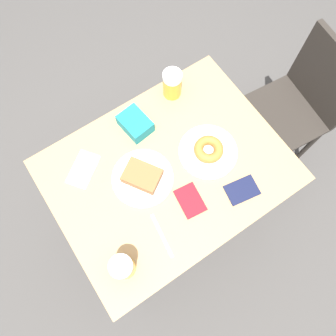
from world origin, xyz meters
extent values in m
plane|color=#474442|center=(0.00, 0.00, 0.00)|extent=(8.00, 8.00, 0.00)
cube|color=tan|center=(0.00, 0.00, 0.76)|extent=(0.72, 0.94, 0.03)
cylinder|color=black|center=(-0.32, -0.43, 0.37)|extent=(0.04, 0.04, 0.74)
cylinder|color=black|center=(0.32, -0.43, 0.37)|extent=(0.04, 0.04, 0.74)
cylinder|color=black|center=(-0.32, 0.43, 0.37)|extent=(0.04, 0.04, 0.74)
cylinder|color=black|center=(0.32, 0.43, 0.37)|extent=(0.04, 0.04, 0.74)
cube|color=#2D2823|center=(-0.01, 0.76, 0.44)|extent=(0.44, 0.44, 0.02)
cube|color=#2D2823|center=(0.01, 0.94, 0.65)|extent=(0.40, 0.07, 0.41)
cylinder|color=#2D2823|center=(-0.20, 0.60, 0.21)|extent=(0.03, 0.03, 0.43)
cylinder|color=#2D2823|center=(0.14, 0.56, 0.21)|extent=(0.03, 0.03, 0.43)
cylinder|color=#2D2823|center=(-0.17, 0.95, 0.21)|extent=(0.03, 0.03, 0.43)
cylinder|color=#2D2823|center=(0.18, 0.91, 0.21)|extent=(0.03, 0.03, 0.43)
cylinder|color=silver|center=(-0.03, -0.11, 0.78)|extent=(0.25, 0.25, 0.01)
cube|color=brown|center=(-0.03, -0.11, 0.80)|extent=(0.17, 0.16, 0.04)
cylinder|color=silver|center=(0.03, 0.18, 0.78)|extent=(0.24, 0.24, 0.01)
torus|color=#B2702D|center=(0.03, 0.18, 0.80)|extent=(0.12, 0.12, 0.04)
cylinder|color=gold|center=(0.23, -0.34, 0.83)|extent=(0.08, 0.08, 0.11)
cylinder|color=white|center=(0.23, -0.34, 0.89)|extent=(0.08, 0.08, 0.03)
cylinder|color=gold|center=(-0.29, 0.22, 0.83)|extent=(0.08, 0.08, 0.11)
cylinder|color=white|center=(-0.29, 0.22, 0.89)|extent=(0.08, 0.08, 0.03)
cube|color=white|center=(-0.19, -0.28, 0.77)|extent=(0.16, 0.17, 0.00)
cube|color=silver|center=(0.21, -0.17, 0.77)|extent=(0.18, 0.04, 0.00)
cube|color=#141938|center=(0.24, 0.19, 0.78)|extent=(0.11, 0.14, 0.01)
cube|color=maroon|center=(0.16, 0.00, 0.78)|extent=(0.14, 0.10, 0.01)
cube|color=teal|center=(-0.24, -0.01, 0.80)|extent=(0.14, 0.12, 0.06)
camera|label=1|loc=(0.37, -0.25, 2.02)|focal=35.00mm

